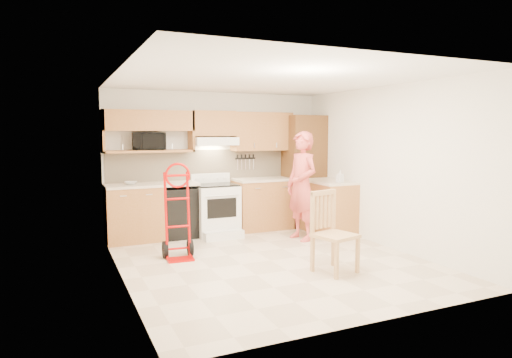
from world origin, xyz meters
TOP-DOWN VIEW (x-y plane):
  - floor at (0.00, 0.00)m, footprint 4.00×4.50m
  - ceiling at (0.00, 0.00)m, footprint 4.00×4.50m
  - wall_back at (0.00, 2.26)m, footprint 4.00×0.02m
  - wall_front at (0.00, -2.26)m, footprint 4.00×0.02m
  - wall_left at (-2.01, 0.00)m, footprint 0.02×4.50m
  - wall_right at (2.01, 0.00)m, footprint 0.02×4.50m
  - backsplash at (0.00, 2.23)m, footprint 3.92×0.03m
  - lower_cab_left at (-1.55, 1.95)m, footprint 0.90×0.60m
  - dishwasher at (-0.80, 1.95)m, footprint 0.60×0.60m
  - lower_cab_right at (0.83, 1.95)m, footprint 1.14×0.60m
  - countertop_left at (-1.25, 1.95)m, footprint 1.50×0.63m
  - countertop_right at (0.83, 1.95)m, footprint 1.14×0.63m
  - cab_return_right at (1.70, 1.15)m, footprint 0.60×1.00m
  - countertop_return at (1.70, 1.15)m, footprint 0.63×1.00m
  - pantry_tall at (1.65, 1.95)m, footprint 0.70×0.60m
  - upper_cab_left at (-1.25, 2.08)m, footprint 1.50×0.33m
  - upper_shelf_mw at (-1.25, 2.08)m, footprint 1.50×0.33m
  - upper_cab_center at (-0.12, 2.08)m, footprint 0.76×0.33m
  - upper_cab_right at (0.83, 2.08)m, footprint 1.14×0.33m
  - range_hood at (-0.12, 2.02)m, footprint 0.76×0.46m
  - knife_strip at (0.55, 2.21)m, footprint 0.40×0.05m
  - microwave at (-1.25, 2.08)m, footprint 0.55×0.40m
  - range at (-0.17, 1.77)m, footprint 0.72×0.94m
  - person at (1.01, 0.91)m, footprint 0.52×0.71m
  - hand_truck at (-1.14, 0.62)m, footprint 0.51×0.48m
  - dining_chair at (0.52, -0.81)m, footprint 0.58×0.61m
  - soap_bottle at (1.70, 0.81)m, footprint 0.11×0.11m
  - bowl at (-1.58, 1.95)m, footprint 0.26×0.26m

SIDE VIEW (x-z plane):
  - floor at x=0.00m, z-range -0.02..0.00m
  - dishwasher at x=-0.80m, z-range 0.00..0.85m
  - lower_cab_left at x=-1.55m, z-range 0.00..0.90m
  - lower_cab_right at x=0.83m, z-range 0.00..0.90m
  - cab_return_right at x=1.70m, z-range 0.00..0.90m
  - dining_chair at x=0.52m, z-range 0.00..1.04m
  - range at x=-0.17m, z-range 0.00..1.06m
  - hand_truck at x=-1.14m, z-range 0.00..1.23m
  - person at x=1.01m, z-range 0.00..1.80m
  - countertop_left at x=-1.25m, z-range 0.90..0.94m
  - countertop_right at x=0.83m, z-range 0.90..0.94m
  - countertop_return at x=1.70m, z-range 0.90..0.94m
  - bowl at x=-1.58m, z-range 0.94..0.99m
  - soap_bottle at x=1.70m, z-range 0.94..1.15m
  - pantry_tall at x=1.65m, z-range 0.00..2.10m
  - backsplash at x=0.00m, z-range 0.92..1.48m
  - knife_strip at x=0.55m, z-range 1.09..1.39m
  - wall_back at x=0.00m, z-range 0.00..2.50m
  - wall_front at x=0.00m, z-range 0.00..2.50m
  - wall_left at x=-2.01m, z-range 0.00..2.50m
  - wall_right at x=2.01m, z-range 0.00..2.50m
  - upper_shelf_mw at x=-1.25m, z-range 1.45..1.49m
  - range_hood at x=-0.12m, z-range 1.56..1.70m
  - microwave at x=-1.25m, z-range 1.49..1.78m
  - upper_cab_right at x=0.83m, z-range 1.45..2.15m
  - upper_cab_center at x=-0.12m, z-range 1.72..2.16m
  - upper_cab_left at x=-1.25m, z-range 1.81..2.15m
  - ceiling at x=0.00m, z-range 2.50..2.52m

